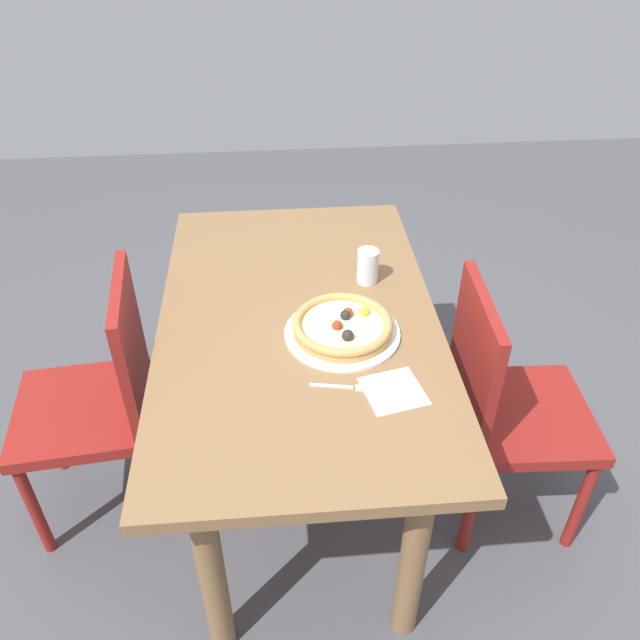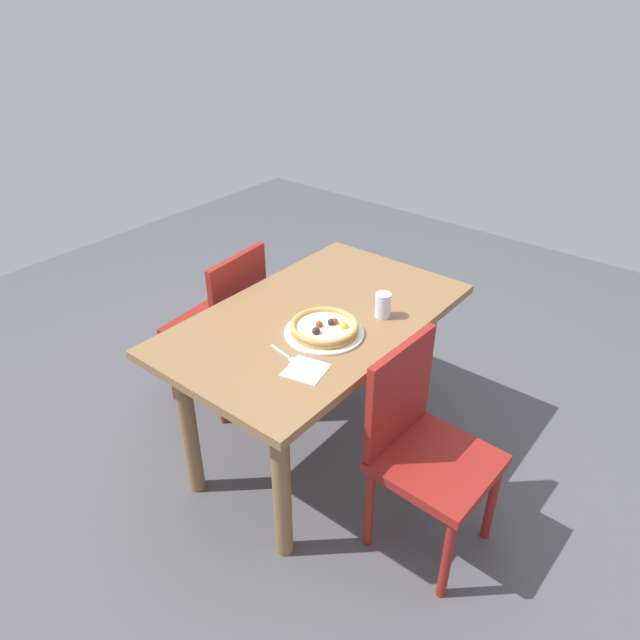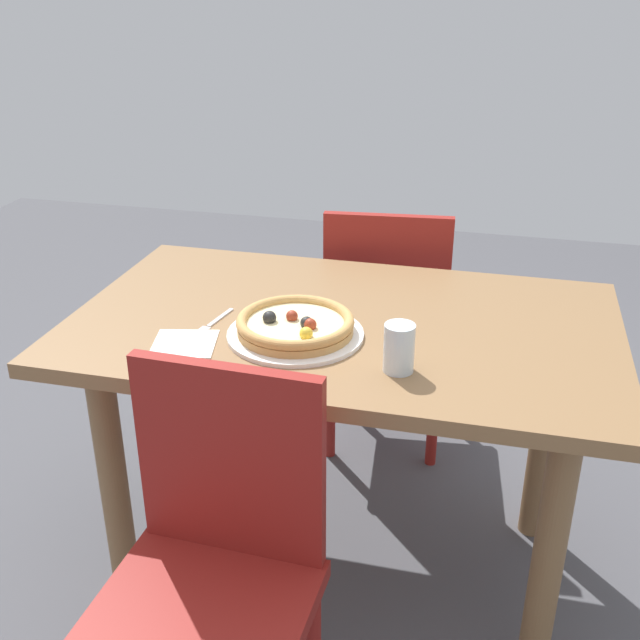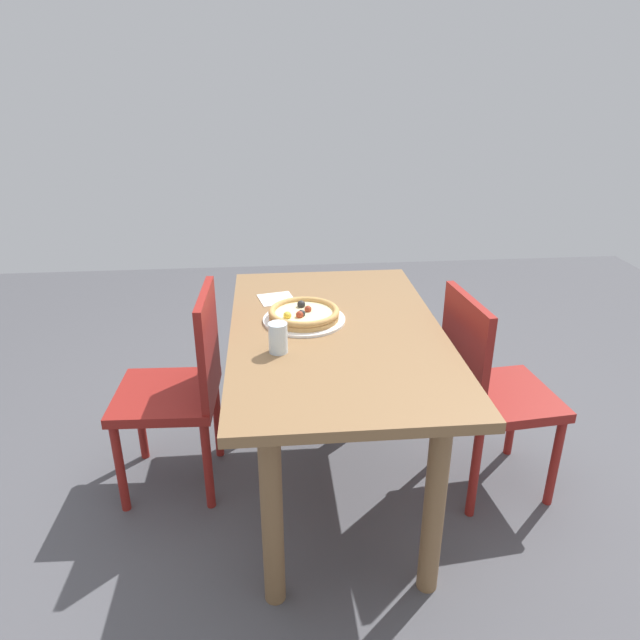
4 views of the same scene
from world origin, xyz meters
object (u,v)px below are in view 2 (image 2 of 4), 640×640
object	(u,v)px
fork	(287,356)
drinking_glass	(383,305)
napkin	(306,370)
pizza	(324,327)
plate	(324,333)
dining_table	(316,339)
chair_near	(224,322)
chair_far	(423,445)

from	to	relation	value
fork	drinking_glass	size ratio (longest dim) A/B	1.56
napkin	pizza	bearing A→B (deg)	-156.80
plate	pizza	bearing A→B (deg)	106.48
pizza	fork	world-z (taller)	pizza
dining_table	chair_near	world-z (taller)	chair_near
chair_near	napkin	xyz separation A→B (m)	(0.33, 0.82, 0.28)
drinking_glass	pizza	bearing A→B (deg)	-22.27
pizza	fork	distance (m)	0.21
plate	fork	xyz separation A→B (m)	(0.21, -0.01, -0.00)
chair_far	pizza	xyz separation A→B (m)	(-0.03, -0.49, 0.31)
plate	drinking_glass	bearing A→B (deg)	157.62
chair_far	chair_near	bearing A→B (deg)	-94.11
napkin	chair_far	bearing A→B (deg)	116.85
fork	drinking_glass	xyz separation A→B (m)	(-0.46, 0.11, 0.05)
dining_table	plate	xyz separation A→B (m)	(0.09, 0.11, 0.12)
chair_far	plate	xyz separation A→B (m)	(-0.03, -0.49, 0.28)
plate	pizza	distance (m)	0.03
fork	drinking_glass	world-z (taller)	drinking_glass
dining_table	plate	world-z (taller)	plate
chair_near	napkin	size ratio (longest dim) A/B	6.16
plate	drinking_glass	distance (m)	0.28
dining_table	napkin	size ratio (longest dim) A/B	9.33
fork	pizza	bearing A→B (deg)	97.98
chair_far	pizza	world-z (taller)	chair_far
chair_far	drinking_glass	xyz separation A→B (m)	(-0.29, -0.39, 0.33)
chair_far	napkin	world-z (taller)	chair_far
chair_far	pizza	size ratio (longest dim) A/B	3.18
chair_near	plate	bearing A→B (deg)	-103.78
dining_table	chair_far	size ratio (longest dim) A/B	1.51
fork	napkin	xyz separation A→B (m)	(0.02, 0.11, -0.00)
chair_far	drinking_glass	bearing A→B (deg)	-124.28
plate	pizza	world-z (taller)	pizza
chair_far	plate	world-z (taller)	chair_far
drinking_glass	chair_near	bearing A→B (deg)	-79.59
dining_table	chair_far	world-z (taller)	chair_far
chair_far	fork	world-z (taller)	chair_far
chair_near	dining_table	bearing A→B (deg)	-97.05
plate	drinking_glass	xyz separation A→B (m)	(-0.25, 0.10, 0.05)
chair_near	chair_far	bearing A→B (deg)	-102.10
chair_far	napkin	distance (m)	0.52
fork	dining_table	bearing A→B (deg)	119.96
plate	napkin	xyz separation A→B (m)	(0.23, 0.10, -0.00)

